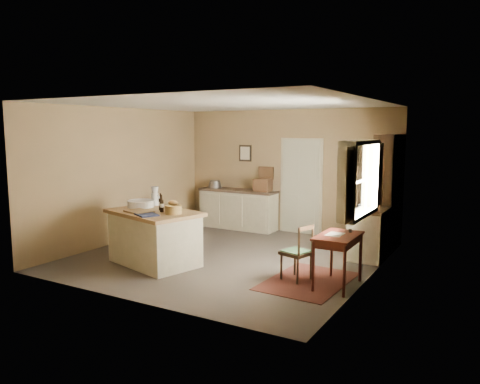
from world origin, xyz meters
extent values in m
plane|color=brown|center=(0.00, 0.00, 0.00)|extent=(5.00, 5.00, 0.00)
cube|color=#93754B|center=(0.00, 2.50, 1.35)|extent=(5.00, 0.10, 2.70)
cube|color=#93754B|center=(0.00, -2.50, 1.35)|extent=(5.00, 0.10, 2.70)
cube|color=#93754B|center=(-2.50, 0.00, 1.35)|extent=(0.10, 5.00, 2.70)
cube|color=#93754B|center=(2.50, 0.00, 1.35)|extent=(0.10, 5.00, 2.70)
plane|color=silver|center=(0.00, 0.00, 2.70)|extent=(5.00, 5.00, 0.00)
cube|color=#B8B699|center=(0.35, 2.47, 1.05)|extent=(0.97, 0.06, 2.11)
cube|color=black|center=(-1.05, 2.48, 1.72)|extent=(0.32, 0.02, 0.38)
cube|color=beige|center=(-1.05, 2.47, 1.72)|extent=(0.24, 0.01, 0.30)
cube|color=black|center=(1.45, 2.48, 1.72)|extent=(0.32, 0.02, 0.38)
cube|color=beige|center=(1.45, 2.47, 1.72)|extent=(0.24, 0.01, 0.30)
cube|color=beige|center=(2.38, -0.20, 1.02)|extent=(0.25, 1.32, 0.06)
cube|color=beige|center=(2.38, -0.20, 2.08)|extent=(0.25, 1.32, 0.06)
cube|color=white|center=(2.50, -0.20, 1.55)|extent=(0.01, 1.20, 1.00)
cube|color=beige|center=(2.46, -1.02, 1.55)|extent=(0.04, 0.35, 1.00)
cube|color=beige|center=(2.46, 0.62, 1.55)|extent=(0.04, 0.35, 1.00)
cube|color=beige|center=(-0.85, -1.00, 0.42)|extent=(1.64, 1.26, 0.85)
cube|color=olive|center=(-0.85, -1.00, 0.88)|extent=(1.78, 1.39, 0.06)
cylinder|color=white|center=(-1.31, -0.80, 0.96)|extent=(0.46, 0.46, 0.11)
cube|color=olive|center=(-0.97, -1.23, 0.92)|extent=(0.52, 0.43, 0.03)
cube|color=black|center=(-0.68, -1.37, 0.92)|extent=(0.46, 0.43, 0.02)
cylinder|color=olive|center=(-0.40, -1.05, 0.98)|extent=(0.27, 0.27, 0.14)
cylinder|color=black|center=(-0.81, -0.87, 1.05)|extent=(0.06, 0.06, 0.29)
cylinder|color=black|center=(-0.67, -1.01, 1.05)|extent=(0.06, 0.06, 0.29)
cube|color=beige|center=(-1.08, 2.20, 0.42)|extent=(1.81, 0.50, 0.85)
cube|color=#332319|center=(-1.08, 2.20, 0.88)|extent=(1.85, 0.53, 0.05)
cube|color=#472C19|center=(-0.44, 2.20, 1.04)|extent=(0.36, 0.27, 0.28)
cylinder|color=#59544F|center=(-1.71, 2.20, 0.99)|extent=(0.31, 0.31, 0.18)
cube|color=#56211C|center=(1.75, -0.57, 0.00)|extent=(1.17, 1.64, 0.01)
cube|color=#3D150E|center=(2.20, -0.57, 0.75)|extent=(0.53, 0.86, 0.03)
cube|color=#3D150E|center=(2.20, -0.57, 0.68)|extent=(0.47, 0.80, 0.10)
cube|color=silver|center=(2.15, -0.57, 0.77)|extent=(0.22, 0.30, 0.01)
cylinder|color=black|center=(2.30, -0.33, 0.79)|extent=(0.05, 0.05, 0.05)
cylinder|color=#3D150E|center=(1.98, -0.96, 0.36)|extent=(0.04, 0.04, 0.72)
cylinder|color=#3D150E|center=(2.42, -0.96, 0.36)|extent=(0.04, 0.04, 0.72)
cylinder|color=#3D150E|center=(1.98, -0.18, 0.36)|extent=(0.04, 0.04, 0.72)
cylinder|color=#3D150E|center=(2.42, -0.18, 0.36)|extent=(0.04, 0.04, 0.72)
cube|color=beige|center=(2.20, 1.26, 0.42)|extent=(0.57, 1.04, 0.85)
cube|color=#332319|center=(2.20, 1.26, 0.88)|extent=(0.60, 1.08, 0.05)
cylinder|color=silver|center=(2.17, 1.10, 0.95)|extent=(0.25, 0.25, 0.09)
cube|color=black|center=(2.31, 1.53, 1.09)|extent=(0.37, 0.04, 2.18)
cube|color=black|center=(2.31, 2.47, 1.09)|extent=(0.37, 0.04, 2.18)
cube|color=black|center=(2.49, 2.00, 1.09)|extent=(0.02, 0.98, 2.18)
cube|color=black|center=(2.31, 2.00, 0.05)|extent=(0.37, 0.94, 0.03)
cube|color=black|center=(2.31, 2.00, 0.60)|extent=(0.37, 0.94, 0.03)
cube|color=black|center=(2.31, 2.00, 1.14)|extent=(0.37, 0.94, 0.03)
cube|color=black|center=(2.31, 2.00, 1.58)|extent=(0.37, 0.94, 0.03)
cube|color=black|center=(2.31, 2.00, 2.01)|extent=(0.37, 0.94, 0.03)
cylinder|color=white|center=(2.31, 2.00, 1.20)|extent=(0.12, 0.12, 0.11)
camera|label=1|loc=(4.25, -6.96, 2.27)|focal=35.00mm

